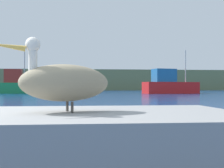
% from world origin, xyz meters
% --- Properties ---
extents(hillside_backdrop, '(140.00, 15.54, 5.25)m').
position_xyz_m(hillside_backdrop, '(0.00, 75.48, 2.63)').
color(hillside_backdrop, '#6B7A51').
rests_on(hillside_backdrop, ground).
extents(pier_dock, '(3.80, 2.03, 0.56)m').
position_xyz_m(pier_dock, '(1.45, -0.11, 0.28)').
color(pier_dock, '#979797').
rests_on(pier_dock, ground).
extents(pelican, '(1.30, 0.80, 0.78)m').
position_xyz_m(pelican, '(1.44, -0.12, 0.88)').
color(pelican, gray).
rests_on(pelican, pier_dock).
extents(fishing_boat_green, '(7.80, 2.55, 5.49)m').
position_xyz_m(fishing_boat_green, '(-8.15, 34.95, 1.06)').
color(fishing_boat_green, '#1E8C4C').
rests_on(fishing_boat_green, ground).
extents(fishing_boat_red, '(7.43, 3.58, 5.64)m').
position_xyz_m(fishing_boat_red, '(12.43, 32.41, 1.15)').
color(fishing_boat_red, red).
rests_on(fishing_boat_red, ground).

